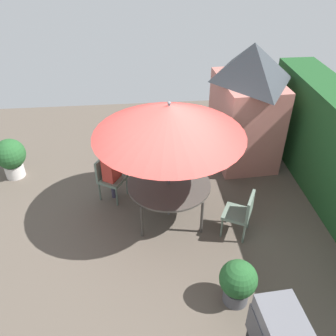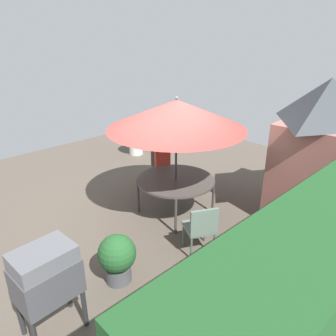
{
  "view_description": "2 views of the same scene",
  "coord_description": "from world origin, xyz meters",
  "px_view_note": "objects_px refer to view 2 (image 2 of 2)",
  "views": [
    {
      "loc": [
        4.9,
        -0.34,
        4.78
      ],
      "look_at": [
        -0.16,
        0.15,
        1.22
      ],
      "focal_mm": 38.42,
      "sensor_mm": 36.0,
      "label": 1
    },
    {
      "loc": [
        3.74,
        4.2,
        3.41
      ],
      "look_at": [
        -0.42,
        -0.13,
        0.87
      ],
      "focal_mm": 33.97,
      "sensor_mm": 36.0,
      "label": 2
    }
  ],
  "objects_px": {
    "patio_table": "(176,181)",
    "person_in_red": "(162,156)",
    "patio_umbrella": "(176,114)",
    "chair_near_shed": "(162,165)",
    "bbq_grill": "(46,275)",
    "potted_plant_by_shed": "(117,257)",
    "garden_shed": "(319,150)",
    "potted_plant_by_grill": "(136,138)",
    "chair_far_side": "(201,226)"
  },
  "relations": [
    {
      "from": "bbq_grill",
      "to": "person_in_red",
      "type": "height_order",
      "value": "person_in_red"
    },
    {
      "from": "garden_shed",
      "to": "potted_plant_by_grill",
      "type": "distance_m",
      "value": 5.3
    },
    {
      "from": "chair_near_shed",
      "to": "chair_far_side",
      "type": "height_order",
      "value": "same"
    },
    {
      "from": "chair_near_shed",
      "to": "potted_plant_by_shed",
      "type": "height_order",
      "value": "chair_near_shed"
    },
    {
      "from": "chair_far_side",
      "to": "person_in_red",
      "type": "xyz_separation_m",
      "value": [
        -1.28,
        -2.3,
        0.26
      ]
    },
    {
      "from": "person_in_red",
      "to": "potted_plant_by_grill",
      "type": "bearing_deg",
      "value": -113.42
    },
    {
      "from": "patio_table",
      "to": "person_in_red",
      "type": "relative_size",
      "value": 1.22
    },
    {
      "from": "potted_plant_by_shed",
      "to": "potted_plant_by_grill",
      "type": "height_order",
      "value": "potted_plant_by_grill"
    },
    {
      "from": "bbq_grill",
      "to": "chair_far_side",
      "type": "distance_m",
      "value": 2.48
    },
    {
      "from": "patio_umbrella",
      "to": "chair_near_shed",
      "type": "bearing_deg",
      "value": -120.51
    },
    {
      "from": "patio_umbrella",
      "to": "potted_plant_by_grill",
      "type": "relative_size",
      "value": 2.85
    },
    {
      "from": "garden_shed",
      "to": "potted_plant_by_shed",
      "type": "distance_m",
      "value": 4.17
    },
    {
      "from": "bbq_grill",
      "to": "person_in_red",
      "type": "distance_m",
      "value": 4.25
    },
    {
      "from": "chair_near_shed",
      "to": "chair_far_side",
      "type": "bearing_deg",
      "value": 60.84
    },
    {
      "from": "garden_shed",
      "to": "potted_plant_by_grill",
      "type": "relative_size",
      "value": 2.99
    },
    {
      "from": "potted_plant_by_shed",
      "to": "patio_umbrella",
      "type": "bearing_deg",
      "value": -158.15
    },
    {
      "from": "chair_far_side",
      "to": "bbq_grill",
      "type": "bearing_deg",
      "value": -6.09
    },
    {
      "from": "bbq_grill",
      "to": "potted_plant_by_grill",
      "type": "xyz_separation_m",
      "value": [
        -4.69,
        -4.26,
        -0.33
      ]
    },
    {
      "from": "garden_shed",
      "to": "potted_plant_by_grill",
      "type": "xyz_separation_m",
      "value": [
        0.29,
        -5.22,
        -0.87
      ]
    },
    {
      "from": "chair_near_shed",
      "to": "potted_plant_by_grill",
      "type": "xyz_separation_m",
      "value": [
        -0.92,
        -2.15,
        -0.01
      ]
    },
    {
      "from": "garden_shed",
      "to": "chair_far_side",
      "type": "distance_m",
      "value": 2.77
    },
    {
      "from": "garden_shed",
      "to": "person_in_red",
      "type": "height_order",
      "value": "garden_shed"
    },
    {
      "from": "bbq_grill",
      "to": "potted_plant_by_shed",
      "type": "distance_m",
      "value": 1.17
    },
    {
      "from": "garden_shed",
      "to": "person_in_red",
      "type": "relative_size",
      "value": 2.16
    },
    {
      "from": "patio_table",
      "to": "potted_plant_by_grill",
      "type": "height_order",
      "value": "potted_plant_by_grill"
    },
    {
      "from": "patio_table",
      "to": "person_in_red",
      "type": "height_order",
      "value": "person_in_red"
    },
    {
      "from": "patio_table",
      "to": "potted_plant_by_grill",
      "type": "xyz_separation_m",
      "value": [
        -1.6,
        -3.3,
        -0.19
      ]
    },
    {
      "from": "garden_shed",
      "to": "chair_near_shed",
      "type": "bearing_deg",
      "value": -68.57
    },
    {
      "from": "patio_umbrella",
      "to": "chair_near_shed",
      "type": "relative_size",
      "value": 2.89
    },
    {
      "from": "potted_plant_by_grill",
      "to": "chair_far_side",
      "type": "bearing_deg",
      "value": 63.61
    },
    {
      "from": "chair_far_side",
      "to": "chair_near_shed",
      "type": "bearing_deg",
      "value": -119.16
    },
    {
      "from": "chair_near_shed",
      "to": "patio_table",
      "type": "bearing_deg",
      "value": 59.49
    },
    {
      "from": "potted_plant_by_shed",
      "to": "chair_far_side",
      "type": "bearing_deg",
      "value": 163.01
    },
    {
      "from": "garden_shed",
      "to": "patio_table",
      "type": "bearing_deg",
      "value": -45.57
    },
    {
      "from": "patio_table",
      "to": "chair_far_side",
      "type": "xyz_separation_m",
      "value": [
        0.65,
        1.23,
        -0.19
      ]
    },
    {
      "from": "chair_far_side",
      "to": "garden_shed",
      "type": "bearing_deg",
      "value": 164.61
    },
    {
      "from": "bbq_grill",
      "to": "chair_near_shed",
      "type": "relative_size",
      "value": 1.33
    },
    {
      "from": "patio_table",
      "to": "potted_plant_by_shed",
      "type": "height_order",
      "value": "potted_plant_by_shed"
    },
    {
      "from": "bbq_grill",
      "to": "chair_near_shed",
      "type": "distance_m",
      "value": 4.33
    },
    {
      "from": "patio_umbrella",
      "to": "potted_plant_by_grill",
      "type": "xyz_separation_m",
      "value": [
        -1.6,
        -3.3,
        -1.54
      ]
    },
    {
      "from": "potted_plant_by_shed",
      "to": "person_in_red",
      "type": "xyz_separation_m",
      "value": [
        -2.65,
        -1.89,
        0.36
      ]
    },
    {
      "from": "patio_table",
      "to": "chair_near_shed",
      "type": "distance_m",
      "value": 1.35
    },
    {
      "from": "patio_table",
      "to": "patio_umbrella",
      "type": "bearing_deg",
      "value": -14.04
    },
    {
      "from": "patio_table",
      "to": "patio_umbrella",
      "type": "relative_size",
      "value": 0.59
    },
    {
      "from": "patio_umbrella",
      "to": "potted_plant_by_shed",
      "type": "distance_m",
      "value": 2.71
    },
    {
      "from": "bbq_grill",
      "to": "chair_far_side",
      "type": "bearing_deg",
      "value": 173.91
    },
    {
      "from": "chair_near_shed",
      "to": "potted_plant_by_grill",
      "type": "relative_size",
      "value": 0.99
    },
    {
      "from": "bbq_grill",
      "to": "potted_plant_by_grill",
      "type": "bearing_deg",
      "value": -137.72
    },
    {
      "from": "patio_table",
      "to": "potted_plant_by_shed",
      "type": "bearing_deg",
      "value": 21.85
    },
    {
      "from": "chair_far_side",
      "to": "person_in_red",
      "type": "height_order",
      "value": "person_in_red"
    }
  ]
}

